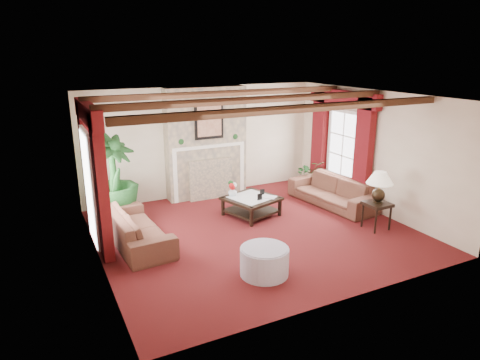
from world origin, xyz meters
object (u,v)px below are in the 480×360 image
sofa_left (136,222)px  side_table (376,216)px  ottoman (264,261)px  sofa_right (333,187)px  coffee_table (251,206)px  potted_palm (114,196)px

sofa_left → side_table: bearing=-111.7°
sofa_left → ottoman: (1.58, -2.11, -0.19)m
sofa_right → side_table: sofa_right is taller
side_table → ottoman: 3.05m
side_table → ottoman: bearing=-168.0°
coffee_table → side_table: bearing=-60.0°
ottoman → sofa_right: bearing=35.3°
sofa_right → side_table: 1.56m
sofa_left → coffee_table: 2.64m
sofa_right → potted_palm: size_ratio=1.07×
side_table → sofa_right: bearing=86.5°
ottoman → coffee_table: bearing=66.8°
sofa_left → coffee_table: bearing=-87.0°
sofa_left → potted_palm: potted_palm is taller
potted_palm → ottoman: potted_palm is taller
potted_palm → coffee_table: size_ratio=2.09×
coffee_table → ottoman: bearing=-130.7°
potted_palm → ottoman: bearing=-63.9°
sofa_right → coffee_table: bearing=-104.1°
potted_palm → coffee_table: (2.75, -1.08, -0.32)m
sofa_right → ottoman: bearing=-62.2°
sofa_left → sofa_right: 4.65m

